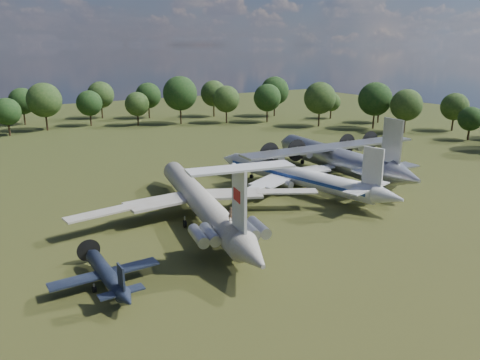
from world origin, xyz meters
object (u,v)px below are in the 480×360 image
il62_airliner (200,205)px  person_on_il62 (230,214)px  small_prop_west (107,277)px  tu104_jet (296,179)px  an12_transport (334,161)px

il62_airliner → person_on_il62: person_on_il62 is taller
person_on_il62 → small_prop_west: bearing=-3.2°
tu104_jet → an12_transport: size_ratio=0.98×
tu104_jet → person_on_il62: bearing=-156.1°
tu104_jet → il62_airliner: bearing=179.1°
tu104_jet → small_prop_west: (-37.29, -15.77, -0.93)m
tu104_jet → person_on_il62: (-23.03, -16.60, 3.41)m
il62_airliner → small_prop_west: bearing=-133.3°
small_prop_west → person_on_il62: 14.93m
il62_airliner → tu104_jet: bearing=22.7°
person_on_il62 → il62_airliner: bearing=-101.6°
an12_transport → person_on_il62: (-35.19, -20.29, 2.70)m
an12_transport → tu104_jet: bearing=-159.0°
person_on_il62 → an12_transport: bearing=-149.9°
an12_transport → small_prop_west: (-49.45, -19.46, -1.64)m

